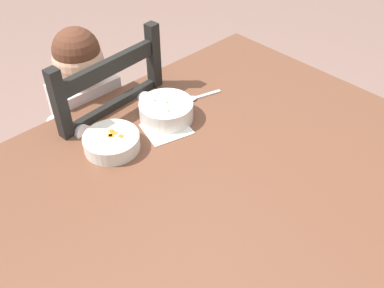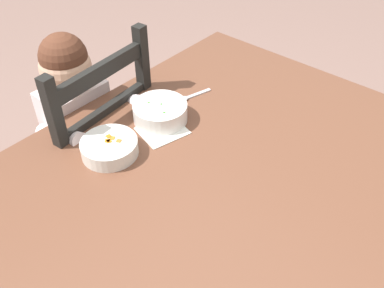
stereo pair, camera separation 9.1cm
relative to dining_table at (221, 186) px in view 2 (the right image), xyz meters
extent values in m
cube|color=brown|center=(0.00, 0.00, 0.08)|extent=(1.29, 1.05, 0.04)
cylinder|color=brown|center=(0.57, 0.45, -0.30)|extent=(0.07, 0.07, 0.71)
cube|color=black|center=(-0.07, 0.62, -0.19)|extent=(0.46, 0.46, 0.02)
cube|color=black|center=(0.10, 0.83, -0.43)|extent=(0.04, 0.04, 0.45)
cube|color=black|center=(-0.28, 0.80, -0.43)|extent=(0.04, 0.04, 0.45)
cube|color=black|center=(0.13, 0.45, -0.43)|extent=(0.04, 0.04, 0.45)
cube|color=black|center=(-0.25, 0.42, -0.43)|extent=(0.04, 0.04, 0.45)
cube|color=black|center=(0.13, 0.45, 0.07)|extent=(0.04, 0.04, 0.51)
cube|color=black|center=(-0.25, 0.42, 0.07)|extent=(0.04, 0.04, 0.51)
cube|color=black|center=(-0.06, 0.43, 0.25)|extent=(0.36, 0.06, 0.05)
cube|color=black|center=(-0.06, 0.43, 0.10)|extent=(0.36, 0.06, 0.05)
cube|color=white|center=(-0.07, 0.59, -0.02)|extent=(0.22, 0.14, 0.32)
sphere|color=#DAA887|center=(-0.07, 0.59, 0.21)|extent=(0.17, 0.17, 0.17)
sphere|color=#583020|center=(-0.07, 0.59, 0.25)|extent=(0.16, 0.16, 0.16)
cylinder|color=#3F4C72|center=(-0.13, 0.47, -0.42)|extent=(0.07, 0.07, 0.47)
cylinder|color=#3F4C72|center=(-0.02, 0.47, -0.42)|extent=(0.07, 0.07, 0.47)
cylinder|color=white|center=(-0.20, 0.49, 0.06)|extent=(0.06, 0.24, 0.13)
cylinder|color=white|center=(0.06, 0.49, 0.06)|extent=(0.06, 0.24, 0.13)
cylinder|color=white|center=(0.03, 0.27, 0.13)|extent=(0.17, 0.17, 0.06)
cylinder|color=white|center=(0.03, 0.27, 0.10)|extent=(0.08, 0.08, 0.01)
cylinder|color=green|center=(0.03, 0.27, 0.13)|extent=(0.14, 0.14, 0.03)
sphere|color=green|center=(0.02, 0.31, 0.15)|extent=(0.01, 0.01, 0.01)
sphere|color=green|center=(0.01, 0.23, 0.15)|extent=(0.01, 0.01, 0.01)
sphere|color=green|center=(0.04, 0.27, 0.15)|extent=(0.01, 0.01, 0.01)
cylinder|color=white|center=(-0.18, 0.27, 0.12)|extent=(0.16, 0.16, 0.05)
cylinder|color=white|center=(-0.18, 0.27, 0.10)|extent=(0.07, 0.07, 0.01)
cylinder|color=orange|center=(-0.18, 0.27, 0.13)|extent=(0.14, 0.14, 0.03)
cube|color=orange|center=(-0.18, 0.28, 0.14)|extent=(0.02, 0.02, 0.01)
cube|color=orange|center=(-0.16, 0.29, 0.14)|extent=(0.02, 0.02, 0.01)
cube|color=orange|center=(-0.16, 0.28, 0.14)|extent=(0.02, 0.02, 0.01)
cube|color=orange|center=(-0.16, 0.25, 0.14)|extent=(0.02, 0.02, 0.01)
cube|color=orange|center=(-0.18, 0.27, 0.14)|extent=(0.02, 0.02, 0.01)
cube|color=silver|center=(0.22, 0.27, 0.10)|extent=(0.09, 0.04, 0.00)
ellipsoid|color=silver|center=(0.16, 0.29, 0.10)|extent=(0.05, 0.04, 0.01)
cube|color=white|center=(-0.01, 0.23, 0.10)|extent=(0.16, 0.15, 0.00)
camera|label=1|loc=(-0.65, -0.57, 0.92)|focal=39.35mm
camera|label=2|loc=(-0.72, -0.50, 0.92)|focal=39.35mm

